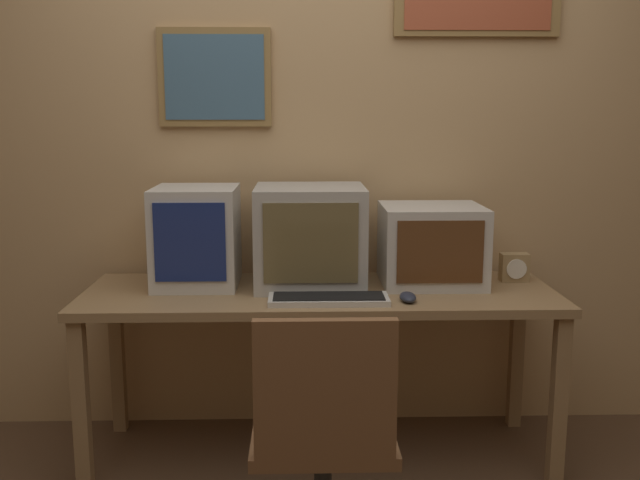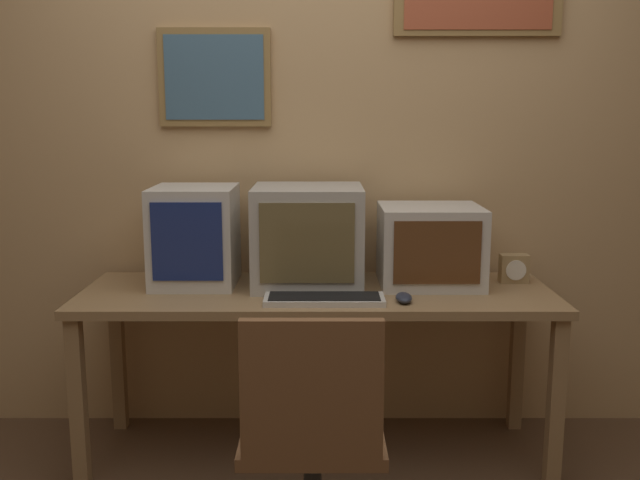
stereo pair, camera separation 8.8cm
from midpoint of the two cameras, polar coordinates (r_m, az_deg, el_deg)
wall_back at (r=3.21m, az=0.87°, el=7.88°), size 8.00×0.08×2.60m
desk at (r=2.93m, az=0.87°, el=-5.48°), size 1.91×0.64×0.72m
monitor_left at (r=3.01m, az=-8.91°, el=0.34°), size 0.34×0.37×0.41m
monitor_center at (r=2.95m, az=0.11°, el=0.31°), size 0.45×0.42×0.41m
monitor_right at (r=3.02m, az=9.85°, el=-0.43°), size 0.42×0.38×0.33m
keyboard_main at (r=2.72m, az=1.50°, el=-4.74°), size 0.46×0.16×0.03m
mouse_near_keyboard at (r=2.75m, az=7.87°, el=-4.61°), size 0.06×0.12×0.03m
desk_clock at (r=3.14m, az=16.26°, el=-2.22°), size 0.12×0.07×0.12m
office_chair at (r=2.27m, az=0.77°, el=-17.35°), size 0.45×0.45×0.88m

